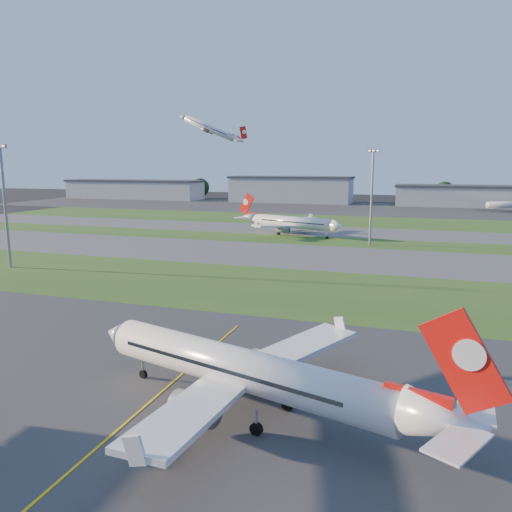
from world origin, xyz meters
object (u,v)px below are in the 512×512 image
at_px(light_mast_west, 4,198).
at_px(light_mast_centre, 372,191).
at_px(airliner_taxiing, 291,223).
at_px(airliner_parked, 244,371).

height_order(light_mast_west, light_mast_centre, same).
distance_m(airliner_taxiing, light_mast_west, 81.65).
height_order(airliner_parked, airliner_taxiing, airliner_taxiing).
relative_size(airliner_parked, airliner_taxiing, 1.01).
bearing_deg(light_mast_centre, airliner_taxiing, 155.65).
distance_m(airliner_parked, light_mast_centre, 100.93).
height_order(airliner_parked, light_mast_west, light_mast_west).
height_order(airliner_parked, light_mast_centre, light_mast_centre).
distance_m(airliner_parked, airliner_taxiing, 114.33).
bearing_deg(airliner_taxiing, light_mast_west, 76.72).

